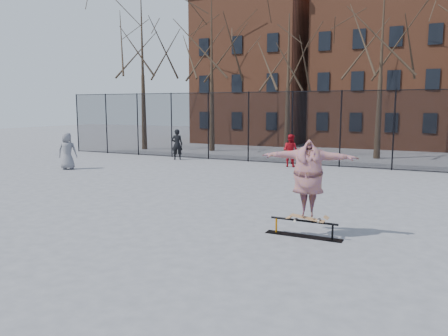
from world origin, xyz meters
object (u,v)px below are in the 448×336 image
at_px(bystander_grey, 67,151).
at_px(skateboard, 307,218).
at_px(skate_rail, 304,230).
at_px(bystander_red, 290,150).
at_px(skater, 308,178).
at_px(bystander_black, 177,144).

bearing_deg(bystander_grey, skateboard, 126.21).
relative_size(skate_rail, skateboard, 2.11).
distance_m(bystander_grey, bystander_red, 11.46).
distance_m(skate_rail, skater, 1.30).
height_order(bystander_black, bystander_red, bystander_black).
bearing_deg(bystander_grey, skater, 126.21).
bearing_deg(skate_rail, bystander_grey, 156.57).
height_order(skater, bystander_black, skater).
bearing_deg(bystander_black, skater, 111.61).
relative_size(skater, bystander_black, 1.26).
bearing_deg(skater, skate_rail, 168.71).
xyz_separation_m(bystander_black, bystander_red, (7.01, 0.00, -0.05)).
xyz_separation_m(skate_rail, bystander_black, (-11.10, 11.93, 0.75)).
height_order(skate_rail, skater, skater).
bearing_deg(bystander_grey, skate_rail, 126.08).
height_order(skateboard, bystander_black, bystander_black).
bearing_deg(skateboard, skater, 0.00).
bearing_deg(skate_rail, bystander_black, 132.95).
bearing_deg(skateboard, bystander_grey, 156.70).
height_order(skateboard, skater, skater).
bearing_deg(bystander_black, bystander_grey, 42.88).
distance_m(skateboard, skater, 0.99).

